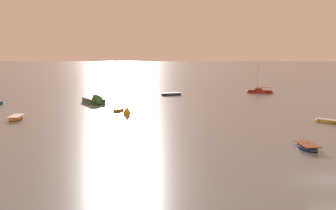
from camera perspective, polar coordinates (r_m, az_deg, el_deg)
name	(u,v)px	position (r m, az deg, el deg)	size (l,w,h in m)	color
ground_plane	(330,180)	(34.51, 17.90, -8.07)	(800.00, 800.00, 0.00)	slate
rowboat_moored_0	(327,121)	(61.85, 17.59, -1.76)	(3.04, 3.16, 0.52)	gold
rowboat_moored_1	(307,147)	(44.71, 15.45, -4.57)	(1.88, 4.10, 0.62)	navy
motorboat_moored_1	(95,102)	(81.03, -8.22, 0.38)	(5.22, 6.97, 2.29)	#23602D
rowboat_moored_4	(16,118)	(64.24, -16.82, -1.42)	(1.89, 4.33, 0.66)	orange
rowboat_moored_5	(171,94)	(95.71, 0.38, 1.23)	(4.38, 3.26, 0.66)	navy
sailboat_moored_0	(260,92)	(102.73, 10.36, 1.50)	(5.61, 3.01, 6.01)	red
rowboat_moored_8	(119,110)	(70.70, -5.62, -0.55)	(1.84, 3.45, 0.52)	orange
channel_buoy	(127,111)	(66.07, -4.67, -0.73)	(0.90, 0.90, 2.30)	gold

